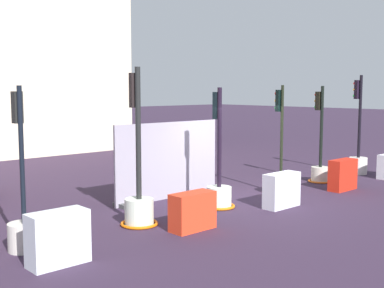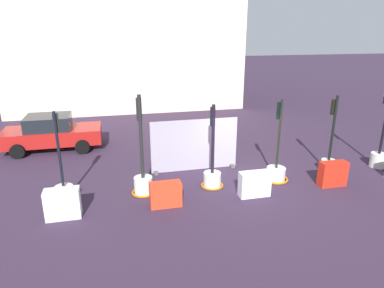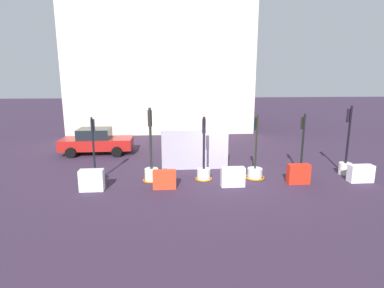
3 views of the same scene
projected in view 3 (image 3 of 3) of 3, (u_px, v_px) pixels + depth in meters
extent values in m
plane|color=#332339|center=(227.00, 178.00, 14.75)|extent=(120.00, 120.00, 0.00)
cylinder|color=beige|center=(96.00, 177.00, 14.21)|extent=(0.61, 0.61, 0.52)
cylinder|color=black|center=(93.00, 145.00, 13.89)|extent=(0.09, 0.09, 2.51)
cube|color=black|center=(93.00, 125.00, 13.83)|extent=(0.17, 0.16, 0.58)
sphere|color=red|center=(93.00, 121.00, 13.88)|extent=(0.10, 0.10, 0.10)
sphere|color=orange|center=(93.00, 125.00, 13.92)|extent=(0.10, 0.10, 0.10)
sphere|color=green|center=(94.00, 129.00, 13.96)|extent=(0.10, 0.10, 0.10)
cylinder|color=silver|center=(152.00, 175.00, 14.39)|extent=(0.63, 0.63, 0.59)
cylinder|color=black|center=(151.00, 139.00, 14.03)|extent=(0.12, 0.12, 2.84)
cube|color=black|center=(150.00, 118.00, 13.95)|extent=(0.19, 0.14, 0.74)
sphere|color=red|center=(150.00, 113.00, 13.97)|extent=(0.12, 0.12, 0.12)
sphere|color=orange|center=(150.00, 118.00, 14.02)|extent=(0.12, 0.12, 0.12)
sphere|color=green|center=(150.00, 123.00, 14.08)|extent=(0.12, 0.12, 0.12)
torus|color=orange|center=(152.00, 180.00, 14.45)|extent=(0.82, 0.82, 0.06)
cylinder|color=silver|center=(204.00, 174.00, 14.57)|extent=(0.63, 0.63, 0.53)
cylinder|color=black|center=(204.00, 143.00, 14.25)|extent=(0.11, 0.11, 2.47)
cube|color=black|center=(204.00, 126.00, 14.20)|extent=(0.15, 0.14, 0.67)
sphere|color=red|center=(204.00, 121.00, 14.23)|extent=(0.09, 0.09, 0.09)
sphere|color=orange|center=(204.00, 126.00, 14.28)|extent=(0.09, 0.09, 0.09)
sphere|color=green|center=(204.00, 130.00, 14.33)|extent=(0.09, 0.09, 0.09)
torus|color=orange|center=(204.00, 179.00, 14.62)|extent=(0.80, 0.80, 0.07)
cylinder|color=silver|center=(255.00, 173.00, 14.76)|extent=(0.70, 0.70, 0.49)
cylinder|color=black|center=(256.00, 142.00, 14.43)|extent=(0.08, 0.08, 2.58)
cube|color=black|center=(256.00, 124.00, 14.35)|extent=(0.18, 0.15, 0.61)
sphere|color=red|center=(255.00, 119.00, 14.38)|extent=(0.10, 0.10, 0.10)
sphere|color=orange|center=(255.00, 123.00, 14.43)|extent=(0.10, 0.10, 0.10)
sphere|color=green|center=(255.00, 128.00, 14.47)|extent=(0.10, 0.10, 0.10)
torus|color=orange|center=(255.00, 177.00, 14.80)|extent=(0.94, 0.94, 0.07)
cylinder|color=beige|center=(301.00, 170.00, 15.22)|extent=(0.57, 0.57, 0.48)
cylinder|color=black|center=(303.00, 140.00, 14.90)|extent=(0.10, 0.10, 2.57)
cube|color=black|center=(303.00, 123.00, 14.85)|extent=(0.17, 0.17, 0.59)
sphere|color=red|center=(302.00, 119.00, 14.89)|extent=(0.10, 0.10, 0.10)
sphere|color=orange|center=(302.00, 123.00, 14.94)|extent=(0.10, 0.10, 0.10)
sphere|color=green|center=(302.00, 127.00, 14.98)|extent=(0.10, 0.10, 0.10)
torus|color=orange|center=(300.00, 174.00, 15.27)|extent=(0.75, 0.75, 0.06)
cylinder|color=silver|center=(345.00, 169.00, 15.35)|extent=(0.61, 0.61, 0.58)
cylinder|color=black|center=(349.00, 135.00, 14.98)|extent=(0.10, 0.10, 2.85)
cube|color=black|center=(349.00, 115.00, 14.90)|extent=(0.20, 0.18, 0.65)
sphere|color=red|center=(348.00, 111.00, 14.94)|extent=(0.11, 0.11, 0.11)
sphere|color=orange|center=(347.00, 115.00, 14.98)|extent=(0.11, 0.11, 0.11)
sphere|color=green|center=(347.00, 120.00, 15.03)|extent=(0.11, 0.11, 0.11)
cube|color=silver|center=(92.00, 180.00, 13.10)|extent=(1.01, 0.46, 0.92)
cube|color=red|center=(164.00, 179.00, 13.38)|extent=(1.00, 0.44, 0.80)
cube|color=silver|center=(233.00, 177.00, 13.61)|extent=(1.05, 0.40, 0.87)
cube|color=red|center=(298.00, 174.00, 13.97)|extent=(1.00, 0.39, 0.91)
cube|color=silver|center=(361.00, 173.00, 14.21)|extent=(1.10, 0.44, 0.81)
cube|color=#A41916|center=(97.00, 143.00, 19.49)|extent=(4.40, 1.90, 0.67)
cube|color=black|center=(94.00, 133.00, 19.34)|extent=(1.95, 1.66, 0.63)
cylinder|color=black|center=(121.00, 145.00, 20.63)|extent=(0.63, 0.28, 0.63)
cylinder|color=black|center=(117.00, 152.00, 18.70)|extent=(0.63, 0.28, 0.63)
cylinder|color=black|center=(80.00, 146.00, 20.42)|extent=(0.63, 0.28, 0.63)
cylinder|color=black|center=(71.00, 153.00, 18.48)|extent=(0.63, 0.28, 0.63)
cube|color=beige|center=(161.00, 54.00, 28.03)|extent=(15.76, 7.44, 13.71)
cube|color=#9D96A8|center=(195.00, 150.00, 16.00)|extent=(3.50, 0.04, 2.08)
cube|color=#4C4C4C|center=(165.00, 169.00, 16.08)|extent=(0.16, 0.50, 0.10)
cube|color=#4C4C4C|center=(224.00, 168.00, 16.34)|extent=(0.16, 0.50, 0.10)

